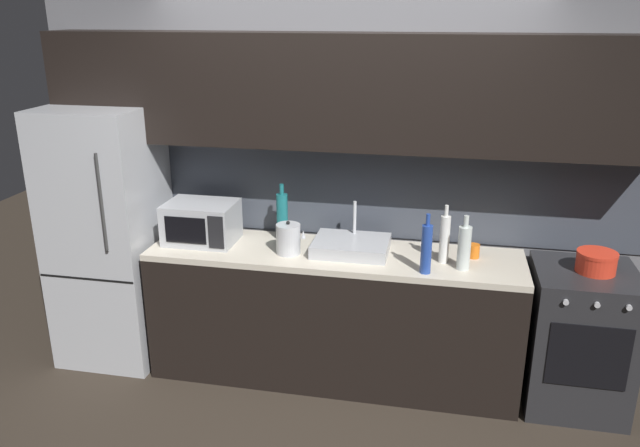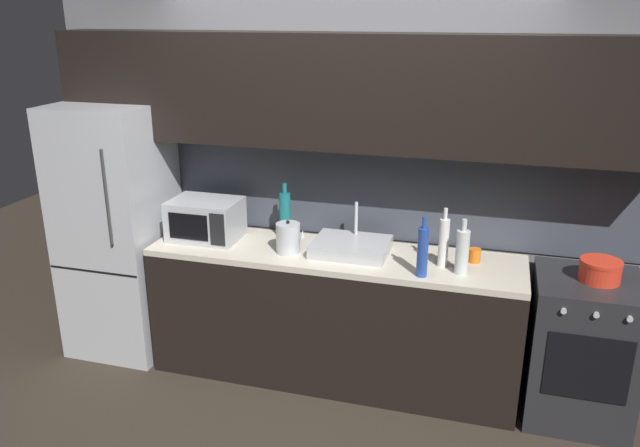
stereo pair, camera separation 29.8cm
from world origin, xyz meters
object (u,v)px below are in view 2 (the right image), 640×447
mug_orange (474,255)px  cooking_pot (600,271)px  refrigerator (118,230)px  wine_bottle_clear (462,251)px  wine_bottle_teal (285,215)px  kettle (288,238)px  oven_range (581,348)px  wine_bottle_blue (423,251)px  wine_bottle_white (444,242)px  microwave (206,219)px

mug_orange → cooking_pot: bearing=-7.2°
refrigerator → wine_bottle_clear: bearing=-2.7°
mug_orange → cooking_pot: cooking_pot is taller
mug_orange → wine_bottle_clear: bearing=-108.3°
wine_bottle_teal → kettle: bearing=-66.7°
oven_range → mug_orange: (-0.67, 0.09, 0.49)m
refrigerator → wine_bottle_teal: 1.22m
refrigerator → cooking_pot: 3.17m
wine_bottle_clear → mug_orange: (0.07, 0.20, -0.10)m
wine_bottle_blue → cooking_pot: bearing=12.2°
wine_bottle_white → mug_orange: bearing=32.3°
oven_range → wine_bottle_white: size_ratio=2.44×
refrigerator → mug_orange: (2.46, 0.09, 0.05)m
mug_orange → refrigerator: bearing=-177.9°
kettle → mug_orange: 1.17m
wine_bottle_white → wine_bottle_teal: 1.09m
wine_bottle_clear → wine_bottle_teal: (-1.19, 0.28, 0.02)m
kettle → wine_bottle_blue: bearing=-9.1°
refrigerator → kettle: refrigerator is taller
oven_range → wine_bottle_clear: 0.95m
wine_bottle_blue → mug_orange: 0.43m
refrigerator → microwave: bearing=1.6°
wine_bottle_teal → mug_orange: (1.26, -0.08, -0.12)m
wine_bottle_clear → wine_bottle_teal: wine_bottle_teal is taller
wine_bottle_white → wine_bottle_blue: bearing=-118.5°
wine_bottle_teal → mug_orange: bearing=-3.5°
wine_bottle_clear → wine_bottle_blue: 0.24m
refrigerator → wine_bottle_white: refrigerator is taller
refrigerator → wine_bottle_blue: 2.19m
wine_bottle_white → wine_bottle_blue: size_ratio=1.00×
oven_range → wine_bottle_white: (-0.85, -0.03, 0.61)m
wine_bottle_white → cooking_pot: 0.90m
wine_bottle_blue → wine_bottle_clear: bearing=25.0°
wine_bottle_clear → wine_bottle_blue: bearing=-155.0°
wine_bottle_clear → wine_bottle_white: size_ratio=0.92×
cooking_pot → wine_bottle_white: bearing=-178.3°
kettle → refrigerator: bearing=176.7°
kettle → wine_bottle_clear: size_ratio=0.65×
wine_bottle_teal → wine_bottle_white: bearing=-10.2°
oven_range → kettle: bearing=-177.7°
microwave → wine_bottle_white: (1.60, -0.05, 0.02)m
microwave → cooking_pot: (2.49, -0.02, -0.07)m
refrigerator → kettle: (1.30, -0.08, 0.10)m
kettle → wine_bottle_teal: (-0.10, 0.24, 0.07)m
oven_range → mug_orange: bearing=172.3°
wine_bottle_teal → wine_bottle_blue: bearing=-21.4°
oven_range → wine_bottle_teal: 2.03m
refrigerator → wine_bottle_blue: (2.17, -0.22, 0.16)m
refrigerator → wine_bottle_teal: refrigerator is taller
oven_range → cooking_pot: (0.04, 0.00, 0.51)m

